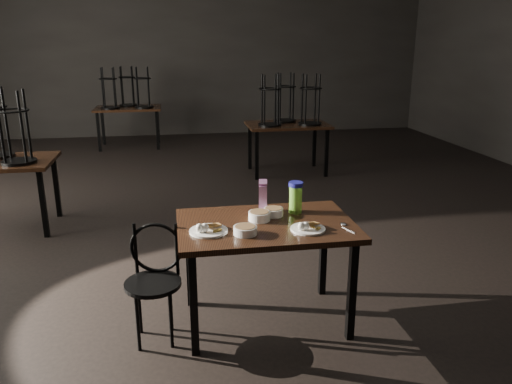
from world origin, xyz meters
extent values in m
plane|color=black|center=(0.00, 0.00, 0.00)|extent=(12.00, 12.00, 0.00)
cube|color=black|center=(0.00, 6.00, 1.60)|extent=(10.00, 0.04, 3.20)
cube|color=black|center=(0.18, -1.62, 0.73)|extent=(1.20, 0.80, 0.04)
cube|color=black|center=(-0.34, -1.94, 0.35)|extent=(0.05, 0.05, 0.71)
cube|color=black|center=(0.70, -1.94, 0.35)|extent=(0.05, 0.05, 0.71)
cube|color=black|center=(-0.34, -1.30, 0.35)|extent=(0.05, 0.05, 0.71)
cube|color=black|center=(0.70, -1.30, 0.35)|extent=(0.05, 0.05, 0.71)
cylinder|color=white|center=(-0.22, -1.73, 0.76)|extent=(0.25, 0.25, 0.02)
cube|color=#AB7F3C|center=(-0.21, -1.69, 0.81)|extent=(0.09, 0.09, 0.04)
cube|color=#AB7F3C|center=(-0.18, -1.69, 0.81)|extent=(0.10, 0.10, 0.03)
ellipsoid|color=white|center=(-0.28, -1.76, 0.80)|extent=(0.05, 0.05, 0.06)
ellipsoid|color=white|center=(-0.24, -1.76, 0.80)|extent=(0.05, 0.05, 0.06)
cylinder|color=white|center=(0.43, -1.80, 0.76)|extent=(0.23, 0.23, 0.01)
cube|color=#AB7F3C|center=(0.43, -1.76, 0.81)|extent=(0.08, 0.08, 0.04)
cube|color=#AB7F3C|center=(0.46, -1.76, 0.81)|extent=(0.10, 0.10, 0.03)
ellipsoid|color=white|center=(0.37, -1.83, 0.79)|extent=(0.04, 0.04, 0.06)
ellipsoid|color=white|center=(0.41, -1.83, 0.79)|extent=(0.04, 0.04, 0.06)
cylinder|color=white|center=(0.15, -1.56, 0.78)|extent=(0.15, 0.15, 0.06)
cylinder|color=brown|center=(0.15, -1.56, 0.80)|extent=(0.13, 0.13, 0.01)
cylinder|color=white|center=(0.26, -1.49, 0.78)|extent=(0.14, 0.14, 0.05)
cylinder|color=brown|center=(0.26, -1.49, 0.80)|extent=(0.12, 0.12, 0.01)
cylinder|color=white|center=(0.01, -1.81, 0.78)|extent=(0.15, 0.15, 0.05)
cylinder|color=brown|center=(0.01, -1.81, 0.79)|extent=(0.13, 0.13, 0.01)
cube|color=#811775|center=(0.21, -1.36, 0.84)|extent=(0.07, 0.07, 0.19)
cube|color=#811775|center=(0.21, -1.36, 0.96)|extent=(0.07, 0.07, 0.06)
cylinder|color=#82DC40|center=(0.43, -1.45, 0.85)|extent=(0.10, 0.10, 0.20)
cylinder|color=navy|center=(0.43, -1.45, 0.96)|extent=(0.11, 0.11, 0.03)
ellipsoid|color=silver|center=(0.69, -1.75, 0.75)|extent=(0.06, 0.07, 0.01)
cube|color=silver|center=(0.69, -1.85, 0.75)|extent=(0.05, 0.13, 0.00)
cylinder|color=black|center=(-0.59, -1.74, 0.42)|extent=(0.37, 0.37, 0.03)
torus|color=black|center=(-0.56, -1.59, 0.60)|extent=(0.36, 0.09, 0.36)
cylinder|color=black|center=(-0.49, -1.64, 0.21)|extent=(0.02, 0.02, 0.42)
cylinder|color=black|center=(-0.70, -1.64, 0.21)|extent=(0.02, 0.02, 0.42)
cylinder|color=black|center=(-0.70, -1.85, 0.21)|extent=(0.02, 0.02, 0.42)
cylinder|color=black|center=(-0.49, -1.85, 0.21)|extent=(0.02, 0.02, 0.42)
cube|color=black|center=(-1.74, 0.33, 0.35)|extent=(0.05, 0.05, 0.71)
cube|color=black|center=(-1.74, 0.97, 0.35)|extent=(0.05, 0.05, 0.71)
cylinder|color=black|center=(-1.96, 0.50, 0.77)|extent=(0.34, 0.34, 0.03)
torus|color=black|center=(-1.96, 0.50, 1.27)|extent=(0.32, 0.32, 0.02)
cylinder|color=black|center=(-1.86, 0.59, 1.13)|extent=(0.03, 0.03, 0.70)
cylinder|color=black|center=(-2.06, 0.59, 1.13)|extent=(0.03, 0.03, 0.70)
cylinder|color=black|center=(-2.06, 0.40, 1.13)|extent=(0.03, 0.03, 0.70)
cylinder|color=black|center=(-1.86, 0.40, 1.13)|extent=(0.03, 0.03, 0.70)
cylinder|color=black|center=(-2.16, 0.92, 1.13)|extent=(0.03, 0.03, 0.70)
cylinder|color=black|center=(-2.16, 0.73, 1.13)|extent=(0.03, 0.03, 0.70)
cube|color=black|center=(1.29, 2.45, 0.73)|extent=(1.20, 0.80, 0.04)
cube|color=black|center=(0.77, 2.13, 0.35)|extent=(0.05, 0.05, 0.71)
cube|color=black|center=(1.81, 2.13, 0.35)|extent=(0.05, 0.05, 0.71)
cube|color=black|center=(0.77, 2.77, 0.35)|extent=(0.05, 0.05, 0.71)
cube|color=black|center=(1.81, 2.77, 0.35)|extent=(0.05, 0.05, 0.71)
cylinder|color=black|center=(0.99, 2.30, 0.77)|extent=(0.34, 0.34, 0.03)
torus|color=black|center=(0.99, 2.30, 1.27)|extent=(0.32, 0.32, 0.02)
cylinder|color=black|center=(1.09, 2.40, 1.13)|extent=(0.03, 0.03, 0.70)
cylinder|color=black|center=(0.89, 2.40, 1.13)|extent=(0.03, 0.03, 0.70)
cylinder|color=black|center=(0.89, 2.21, 1.13)|extent=(0.03, 0.03, 0.70)
cylinder|color=black|center=(1.09, 2.21, 1.13)|extent=(0.03, 0.03, 0.70)
cylinder|color=black|center=(1.59, 2.30, 0.77)|extent=(0.34, 0.34, 0.03)
torus|color=black|center=(1.59, 2.30, 1.27)|extent=(0.32, 0.32, 0.02)
cylinder|color=black|center=(1.69, 2.40, 1.13)|extent=(0.03, 0.03, 0.70)
cylinder|color=black|center=(1.49, 2.40, 1.13)|extent=(0.03, 0.03, 0.70)
cylinder|color=black|center=(1.49, 2.21, 1.13)|extent=(0.03, 0.03, 0.70)
cylinder|color=black|center=(1.69, 2.21, 1.13)|extent=(0.03, 0.03, 0.70)
cylinder|color=black|center=(1.29, 2.63, 0.77)|extent=(0.34, 0.34, 0.03)
torus|color=black|center=(1.29, 2.63, 1.27)|extent=(0.32, 0.32, 0.02)
cylinder|color=black|center=(1.39, 2.73, 1.13)|extent=(0.03, 0.03, 0.70)
cylinder|color=black|center=(1.19, 2.73, 1.13)|extent=(0.03, 0.03, 0.70)
cylinder|color=black|center=(1.19, 2.54, 1.13)|extent=(0.03, 0.03, 0.70)
cylinder|color=black|center=(1.39, 2.54, 1.13)|extent=(0.03, 0.03, 0.70)
cube|color=black|center=(-1.19, 4.82, 0.73)|extent=(1.20, 0.80, 0.04)
cube|color=black|center=(-1.71, 4.50, 0.35)|extent=(0.05, 0.05, 0.71)
cube|color=black|center=(-0.67, 4.50, 0.35)|extent=(0.05, 0.05, 0.71)
cube|color=black|center=(-1.71, 5.14, 0.35)|extent=(0.05, 0.05, 0.71)
cube|color=black|center=(-0.67, 5.14, 0.35)|extent=(0.05, 0.05, 0.71)
cylinder|color=black|center=(-1.49, 4.67, 0.77)|extent=(0.34, 0.34, 0.03)
torus|color=black|center=(-1.49, 4.67, 1.27)|extent=(0.32, 0.32, 0.02)
cylinder|color=black|center=(-1.39, 4.77, 1.13)|extent=(0.03, 0.03, 0.70)
cylinder|color=black|center=(-1.59, 4.77, 1.13)|extent=(0.03, 0.03, 0.70)
cylinder|color=black|center=(-1.59, 4.57, 1.13)|extent=(0.03, 0.03, 0.70)
cylinder|color=black|center=(-1.39, 4.57, 1.13)|extent=(0.03, 0.03, 0.70)
cylinder|color=black|center=(-0.89, 4.67, 0.77)|extent=(0.34, 0.34, 0.03)
torus|color=black|center=(-0.89, 4.67, 1.27)|extent=(0.32, 0.32, 0.02)
cylinder|color=black|center=(-0.79, 4.77, 1.13)|extent=(0.03, 0.03, 0.70)
cylinder|color=black|center=(-0.99, 4.77, 1.13)|extent=(0.03, 0.03, 0.70)
cylinder|color=black|center=(-0.99, 4.57, 1.13)|extent=(0.03, 0.03, 0.70)
cylinder|color=black|center=(-0.79, 4.57, 1.13)|extent=(0.03, 0.03, 0.70)
cylinder|color=black|center=(-1.19, 5.00, 0.77)|extent=(0.34, 0.34, 0.03)
torus|color=black|center=(-1.19, 5.00, 1.27)|extent=(0.32, 0.32, 0.02)
cylinder|color=black|center=(-1.09, 5.10, 1.13)|extent=(0.03, 0.03, 0.70)
cylinder|color=black|center=(-1.29, 5.10, 1.13)|extent=(0.03, 0.03, 0.70)
cylinder|color=black|center=(-1.29, 4.90, 1.13)|extent=(0.03, 0.03, 0.70)
cylinder|color=black|center=(-1.09, 4.90, 1.13)|extent=(0.03, 0.03, 0.70)
camera|label=1|loc=(-0.42, -4.75, 1.94)|focal=35.00mm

